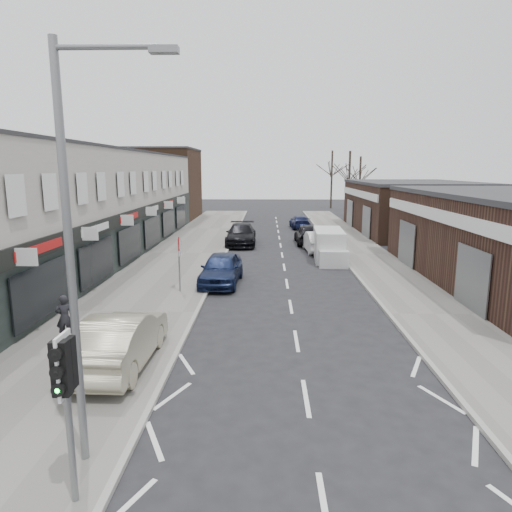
# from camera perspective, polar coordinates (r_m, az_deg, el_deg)

# --- Properties ---
(ground) EXTENTS (160.00, 160.00, 0.00)m
(ground) POSITION_cam_1_polar(r_m,az_deg,el_deg) (10.82, 7.19, -22.17)
(ground) COLOR black
(ground) RESTS_ON ground
(pavement_left) EXTENTS (5.50, 64.00, 0.12)m
(pavement_left) POSITION_cam_1_polar(r_m,az_deg,el_deg) (32.08, -8.86, 0.29)
(pavement_left) COLOR slate
(pavement_left) RESTS_ON ground
(pavement_right) EXTENTS (3.50, 64.00, 0.12)m
(pavement_right) POSITION_cam_1_polar(r_m,az_deg,el_deg) (32.28, 13.54, 0.18)
(pavement_right) COLOR slate
(pavement_right) RESTS_ON ground
(shop_terrace_left) EXTENTS (8.00, 41.00, 7.10)m
(shop_terrace_left) POSITION_cam_1_polar(r_m,az_deg,el_deg) (31.22, -22.23, 5.79)
(shop_terrace_left) COLOR #BAB4AA
(shop_terrace_left) RESTS_ON ground
(brick_block_far) EXTENTS (8.00, 10.00, 8.00)m
(brick_block_far) POSITION_cam_1_polar(r_m,az_deg,el_deg) (55.47, -11.69, 8.71)
(brick_block_far) COLOR #412A1B
(brick_block_far) RESTS_ON ground
(right_unit_far) EXTENTS (10.00, 16.00, 4.50)m
(right_unit_far) POSITION_cam_1_polar(r_m,az_deg,el_deg) (45.24, 18.93, 5.69)
(right_unit_far) COLOR #3C261B
(right_unit_far) RESTS_ON ground
(tree_far_a) EXTENTS (3.60, 3.60, 8.00)m
(tree_far_a) POSITION_cam_1_polar(r_m,az_deg,el_deg) (58.19, 11.40, 4.87)
(tree_far_a) COLOR #382D26
(tree_far_a) RESTS_ON ground
(tree_far_b) EXTENTS (3.60, 3.60, 7.50)m
(tree_far_b) POSITION_cam_1_polar(r_m,az_deg,el_deg) (64.52, 12.69, 5.39)
(tree_far_b) COLOR #382D26
(tree_far_b) RESTS_ON ground
(tree_far_c) EXTENTS (3.60, 3.60, 8.50)m
(tree_far_c) POSITION_cam_1_polar(r_m,az_deg,el_deg) (69.92, 9.32, 5.91)
(tree_far_c) COLOR #382D26
(tree_far_c) RESTS_ON ground
(traffic_light) EXTENTS (0.28, 0.60, 3.10)m
(traffic_light) POSITION_cam_1_polar(r_m,az_deg,el_deg) (8.52, -22.75, -14.08)
(traffic_light) COLOR slate
(traffic_light) RESTS_ON pavement_left
(street_lamp) EXTENTS (2.23, 0.22, 8.00)m
(street_lamp) POSITION_cam_1_polar(r_m,az_deg,el_deg) (9.02, -21.39, 2.06)
(street_lamp) COLOR slate
(street_lamp) RESTS_ON pavement_left
(warning_sign) EXTENTS (0.12, 0.80, 2.70)m
(warning_sign) POSITION_cam_1_polar(r_m,az_deg,el_deg) (21.74, -9.53, 0.97)
(warning_sign) COLOR slate
(warning_sign) RESTS_ON pavement_left
(white_van) EXTENTS (2.01, 5.17, 1.98)m
(white_van) POSITION_cam_1_polar(r_m,az_deg,el_deg) (30.01, 9.10, 1.25)
(white_van) COLOR silver
(white_van) RESTS_ON ground
(sedan_on_pavement) EXTENTS (1.78, 4.89, 1.60)m
(sedan_on_pavement) POSITION_cam_1_polar(r_m,az_deg,el_deg) (14.26, -16.59, -9.96)
(sedan_on_pavement) COLOR #9F997F
(sedan_on_pavement) RESTS_ON pavement_left
(pedestrian) EXTENTS (0.66, 0.52, 1.60)m
(pedestrian) POSITION_cam_1_polar(r_m,az_deg,el_deg) (16.87, -22.80, -7.13)
(pedestrian) COLOR black
(pedestrian) RESTS_ON pavement_left
(parked_car_left_a) EXTENTS (2.17, 4.84, 1.61)m
(parked_car_left_a) POSITION_cam_1_polar(r_m,az_deg,el_deg) (23.56, -4.37, -1.60)
(parked_car_left_a) COLOR #152044
(parked_car_left_a) RESTS_ON ground
(parked_car_left_b) EXTENTS (2.37, 5.65, 1.63)m
(parked_car_left_b) POSITION_cam_1_polar(r_m,az_deg,el_deg) (35.66, -1.88, 2.70)
(parked_car_left_b) COLOR black
(parked_car_left_b) RESTS_ON ground
(parked_car_right_a) EXTENTS (1.89, 4.61, 1.49)m
(parked_car_right_a) POSITION_cam_1_polar(r_m,az_deg,el_deg) (32.93, 7.57, 1.80)
(parked_car_right_a) COLOR silver
(parked_car_right_a) RESTS_ON ground
(parked_car_right_b) EXTENTS (2.05, 4.88, 1.65)m
(parked_car_right_b) POSITION_cam_1_polar(r_m,az_deg,el_deg) (36.26, 6.55, 2.79)
(parked_car_right_b) COLOR black
(parked_car_right_b) RESTS_ON ground
(parked_car_right_c) EXTENTS (1.99, 4.46, 1.27)m
(parked_car_right_c) POSITION_cam_1_polar(r_m,az_deg,el_deg) (45.89, 5.48, 4.26)
(parked_car_right_c) COLOR #13193C
(parked_car_right_c) RESTS_ON ground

